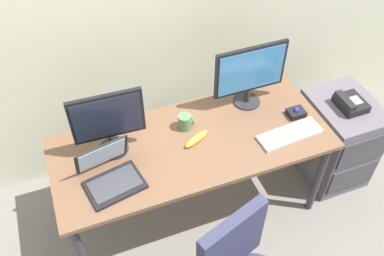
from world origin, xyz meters
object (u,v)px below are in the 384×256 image
at_px(file_cabinet, 336,139).
at_px(monitor_side, 108,121).
at_px(trackball_mouse, 296,112).
at_px(laptop, 110,174).
at_px(banana, 196,139).
at_px(desk_phone, 350,103).
at_px(monitor_main, 250,73).
at_px(keyboard, 290,134).
at_px(coffee_mug, 186,122).

xyz_separation_m(file_cabinet, monitor_side, (-1.58, 0.15, 0.62)).
bearing_deg(file_cabinet, trackball_mouse, 177.53).
distance_m(laptop, banana, 0.57).
bearing_deg(desk_phone, monitor_side, 174.01).
bearing_deg(monitor_main, keyboard, -73.01).
bearing_deg(coffee_mug, banana, -80.97).
xyz_separation_m(desk_phone, monitor_side, (-1.58, 0.17, 0.24)).
distance_m(file_cabinet, banana, 1.16).
distance_m(monitor_main, monitor_side, 0.94).
distance_m(desk_phone, banana, 1.09).
bearing_deg(monitor_main, laptop, -162.60).
height_order(desk_phone, coffee_mug, coffee_mug).
relative_size(keyboard, trackball_mouse, 3.81).
relative_size(file_cabinet, banana, 3.63).
bearing_deg(monitor_main, trackball_mouse, -43.25).
height_order(monitor_main, monitor_side, monitor_main).
height_order(file_cabinet, keyboard, keyboard).
distance_m(trackball_mouse, coffee_mug, 0.72).
height_order(file_cabinet, trackball_mouse, trackball_mouse).
bearing_deg(monitor_main, file_cabinet, -20.72).
xyz_separation_m(keyboard, coffee_mug, (-0.58, 0.30, 0.04)).
relative_size(monitor_main, coffee_mug, 4.71).
distance_m(laptop, trackball_mouse, 1.25).
bearing_deg(desk_phone, coffee_mug, 170.52).
distance_m(desk_phone, coffee_mug, 1.12).
bearing_deg(desk_phone, trackball_mouse, 175.12).
xyz_separation_m(laptop, trackball_mouse, (1.24, 0.09, -0.03)).
bearing_deg(monitor_main, coffee_mug, -170.58).
bearing_deg(laptop, coffee_mug, 23.83).
xyz_separation_m(monitor_main, keyboard, (0.11, -0.37, -0.24)).
height_order(keyboard, trackball_mouse, trackball_mouse).
bearing_deg(file_cabinet, monitor_side, 174.63).
height_order(coffee_mug, banana, coffee_mug).
height_order(desk_phone, monitor_side, monitor_side).
bearing_deg(monitor_side, monitor_main, 5.90).
bearing_deg(file_cabinet, laptop, -177.64).
relative_size(laptop, coffee_mug, 3.52).
distance_m(monitor_main, keyboard, 0.46).
xyz_separation_m(file_cabinet, monitor_main, (-0.65, 0.25, 0.62)).
distance_m(file_cabinet, laptop, 1.71).
height_order(monitor_main, trackball_mouse, monitor_main).
xyz_separation_m(desk_phone, laptop, (-1.64, -0.05, 0.05)).
distance_m(file_cabinet, coffee_mug, 1.21).
relative_size(desk_phone, keyboard, 0.48).
distance_m(monitor_side, banana, 0.55).
relative_size(keyboard, laptop, 1.16).
height_order(monitor_main, laptop, monitor_main).
relative_size(desk_phone, monitor_side, 0.46).
height_order(monitor_main, keyboard, monitor_main).
xyz_separation_m(monitor_side, trackball_mouse, (1.18, -0.13, -0.22)).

